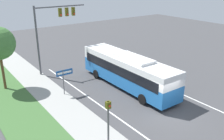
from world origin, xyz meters
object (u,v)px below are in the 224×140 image
Objects in this scene: pedestrian_signal at (108,118)px; street_sign at (64,76)px; bus at (127,69)px; signal_gantry at (53,24)px.

pedestrian_signal is 1.33× the size of street_sign.
street_sign is (-5.69, 1.86, 0.03)m from bus.
signal_gantry reaches higher than street_sign.
signal_gantry is at bearing 116.08° from bus.
bus is 1.56× the size of signal_gantry.
bus is 9.41m from signal_gantry.
bus is at bearing -63.92° from signal_gantry.
signal_gantry is (-3.83, 7.82, 3.58)m from bus.
pedestrian_signal reaches higher than street_sign.
bus is 5.98m from street_sign.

